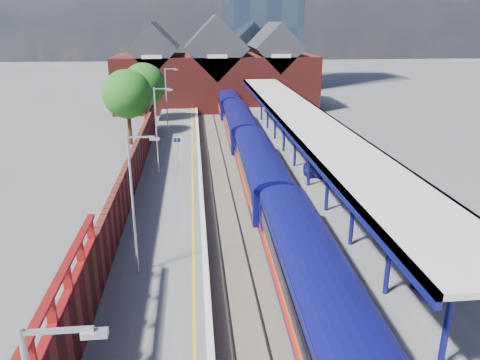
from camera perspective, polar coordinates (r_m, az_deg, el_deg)
The scene contains 22 objects.
ground at distance 46.85m, azimuth -1.19°, elevation 2.88°, with size 240.00×240.00×0.00m, color #5B5B5E.
ballast_bed at distance 37.36m, azimuth 0.03°, elevation -1.27°, with size 6.00×76.00×0.06m, color #473D33.
rails at distance 37.33m, azimuth 0.03°, elevation -1.14°, with size 4.51×76.00×0.14m.
left_platform at distance 37.10m, azimuth -8.46°, elevation -0.86°, with size 5.00×76.00×1.00m, color #565659.
right_platform at distance 38.24m, azimuth 9.01°, elevation -0.28°, with size 6.00×76.00×1.00m, color #565659.
coping_left at distance 36.87m, azimuth -4.85°, elevation 0.02°, with size 0.30×76.00×0.05m, color silver.
coping_right at distance 37.46m, azimuth 4.83°, elevation 0.33°, with size 0.30×76.00×0.05m, color silver.
yellow_line at distance 36.88m, azimuth -5.78°, elevation -0.03°, with size 0.14×76.00×0.01m, color yellow.
train at distance 44.15m, azimuth 0.98°, elevation 4.74°, with size 3.09×65.95×3.45m.
canopy at distance 38.70m, azimuth 7.91°, elevation 7.30°, with size 4.50×52.00×4.48m.
lamp_post_b at distance 22.53m, azimuth -12.64°, elevation -2.10°, with size 1.48×0.18×7.00m.
lamp_post_c at distance 37.86m, azimuth -9.97°, elevation 6.54°, with size 1.48×0.18×7.00m.
lamp_post_d at distance 53.58m, azimuth -8.83°, elevation 10.15°, with size 1.48×0.18×7.00m.
platform_sign at distance 40.25m, azimuth -7.66°, elevation 4.01°, with size 0.55×0.08×2.50m.
brick_wall at distance 30.65m, azimuth -13.98°, elevation -1.62°, with size 0.35×50.00×3.86m.
station_building at distance 73.38m, azimuth -3.00°, elevation 12.99°, with size 30.00×12.12×13.78m.
tree_near at distance 51.83m, azimuth -13.43°, elevation 9.98°, with size 5.20×5.20×8.10m.
tree_far at distance 59.59m, azimuth -11.50°, elevation 11.21°, with size 5.20×5.20×8.10m.
parked_car_red at distance 27.59m, azimuth 20.80°, elevation -6.37°, with size 1.64×4.09×1.39m, color maroon.
parked_car_silver at distance 27.51m, azimuth 20.69°, elevation -6.61°, with size 1.31×3.76×1.24m, color silver.
parked_car_dark at distance 24.26m, azimuth 24.27°, elevation -10.78°, with size 1.56×3.83×1.11m, color black.
parked_car_blue at distance 38.20m, azimuth 10.67°, elevation 1.26°, with size 1.83×3.97×1.10m, color navy.
Camera 1 is at (-3.49, -14.92, 12.86)m, focal length 35.00 mm.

